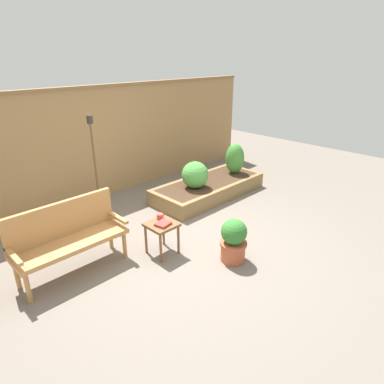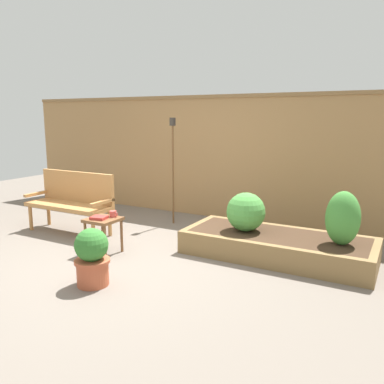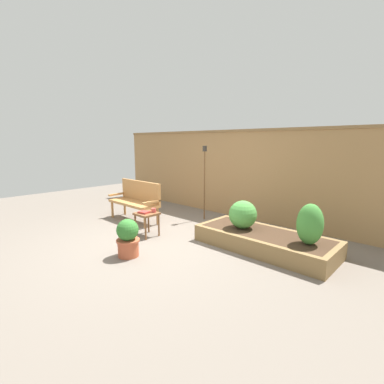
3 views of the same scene
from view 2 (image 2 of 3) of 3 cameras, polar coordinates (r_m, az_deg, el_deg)
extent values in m
plane|color=#70665B|center=(5.18, -9.87, -9.60)|extent=(14.00, 14.00, 0.00)
cube|color=#A37A4C|center=(7.11, 3.09, 4.78)|extent=(8.40, 0.10, 2.10)
cube|color=olive|center=(7.08, 3.18, 13.51)|extent=(8.40, 0.14, 0.06)
cylinder|color=#B77F47|center=(6.17, -11.69, -4.38)|extent=(0.06, 0.06, 0.40)
cylinder|color=#B77F47|center=(5.92, -13.96, -5.15)|extent=(0.06, 0.06, 0.40)
cylinder|color=#B77F47|center=(7.08, -19.85, -2.85)|extent=(0.06, 0.06, 0.40)
cylinder|color=#B77F47|center=(6.86, -22.10, -3.44)|extent=(0.06, 0.06, 0.40)
cube|color=#B77F47|center=(6.44, -17.29, -1.92)|extent=(1.44, 0.48, 0.06)
cube|color=#B77F47|center=(6.53, -16.10, 0.74)|extent=(1.44, 0.06, 0.48)
cube|color=#B77F47|center=(6.92, -21.32, -0.21)|extent=(0.06, 0.48, 0.04)
cube|color=#B77F47|center=(5.94, -12.73, -1.45)|extent=(0.06, 0.48, 0.04)
cylinder|color=brown|center=(5.43, -10.05, -6.20)|extent=(0.04, 0.04, 0.44)
cylinder|color=brown|center=(5.19, -12.35, -7.09)|extent=(0.04, 0.04, 0.44)
cylinder|color=brown|center=(5.64, -12.67, -5.67)|extent=(0.04, 0.04, 0.44)
cylinder|color=brown|center=(5.41, -15.00, -6.48)|extent=(0.04, 0.04, 0.44)
cube|color=brown|center=(5.35, -12.62, -3.89)|extent=(0.40, 0.40, 0.04)
cylinder|color=#CC4C47|center=(5.38, -11.25, -3.09)|extent=(0.09, 0.09, 0.08)
torus|color=#CC4C47|center=(5.34, -10.83, -3.16)|extent=(0.06, 0.01, 0.06)
cube|color=#B2332D|center=(5.31, -13.16, -3.59)|extent=(0.22, 0.20, 0.04)
cylinder|color=#B75638|center=(4.50, -14.02, -11.28)|extent=(0.34, 0.34, 0.25)
cylinder|color=#B75638|center=(4.45, -14.11, -9.55)|extent=(0.38, 0.38, 0.04)
sphere|color=#33752D|center=(4.39, -14.21, -7.36)|extent=(0.36, 0.36, 0.36)
cube|color=olive|center=(4.88, 10.51, -9.04)|extent=(2.40, 0.09, 0.30)
cube|color=olive|center=(5.71, 13.44, -6.22)|extent=(2.40, 0.09, 0.30)
cube|color=olive|center=(5.71, 0.90, -5.91)|extent=(0.09, 0.82, 0.30)
cube|color=olive|center=(5.11, 24.72, -8.98)|extent=(0.09, 0.82, 0.30)
cube|color=#422D1E|center=(5.30, 12.10, -7.52)|extent=(2.22, 0.82, 0.30)
cylinder|color=brown|center=(5.34, 7.66, -5.20)|extent=(0.04, 0.04, 0.06)
sphere|color=#4C9942|center=(5.28, 7.72, -2.84)|extent=(0.51, 0.51, 0.51)
cylinder|color=brown|center=(5.05, 20.57, -6.74)|extent=(0.04, 0.04, 0.06)
ellipsoid|color=#428938|center=(4.98, 20.79, -3.53)|extent=(0.40, 0.40, 0.64)
cylinder|color=brown|center=(6.64, -2.73, 2.37)|extent=(0.03, 0.03, 1.64)
cylinder|color=#332D28|center=(6.57, -2.80, 10.04)|extent=(0.10, 0.10, 0.13)
camera|label=1|loc=(6.18, -57.10, 14.35)|focal=31.16mm
camera|label=3|loc=(1.03, 87.20, 4.73)|focal=26.15mm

